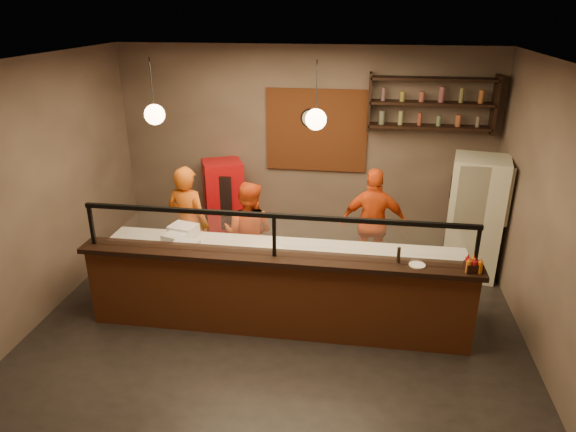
% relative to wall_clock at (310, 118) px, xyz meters
% --- Properties ---
extents(floor, '(6.00, 6.00, 0.00)m').
position_rel_wall_clock_xyz_m(floor, '(-0.10, -2.46, -2.10)').
color(floor, black).
rests_on(floor, ground).
extents(ceiling, '(6.00, 6.00, 0.00)m').
position_rel_wall_clock_xyz_m(ceiling, '(-0.10, -2.46, 1.10)').
color(ceiling, '#3C332E').
rests_on(ceiling, wall_back).
extents(wall_back, '(6.00, 0.00, 6.00)m').
position_rel_wall_clock_xyz_m(wall_back, '(-0.10, 0.04, -0.50)').
color(wall_back, '#776157').
rests_on(wall_back, floor).
extents(wall_left, '(0.00, 5.00, 5.00)m').
position_rel_wall_clock_xyz_m(wall_left, '(-3.10, -2.46, -0.50)').
color(wall_left, '#776157').
rests_on(wall_left, floor).
extents(wall_right, '(0.00, 5.00, 5.00)m').
position_rel_wall_clock_xyz_m(wall_right, '(2.90, -2.46, -0.50)').
color(wall_right, '#776157').
rests_on(wall_right, floor).
extents(wall_front, '(6.00, 0.00, 6.00)m').
position_rel_wall_clock_xyz_m(wall_front, '(-0.10, -4.96, -0.50)').
color(wall_front, '#776157').
rests_on(wall_front, floor).
extents(brick_patch, '(1.60, 0.04, 1.30)m').
position_rel_wall_clock_xyz_m(brick_patch, '(0.10, 0.01, -0.20)').
color(brick_patch, brown).
rests_on(brick_patch, wall_back).
extents(service_counter, '(4.60, 0.25, 1.00)m').
position_rel_wall_clock_xyz_m(service_counter, '(-0.10, -2.76, -1.60)').
color(service_counter, brown).
rests_on(service_counter, floor).
extents(counter_ledge, '(4.70, 0.37, 0.06)m').
position_rel_wall_clock_xyz_m(counter_ledge, '(-0.10, -2.76, -1.07)').
color(counter_ledge, black).
rests_on(counter_ledge, service_counter).
extents(worktop_cabinet, '(4.60, 0.75, 0.85)m').
position_rel_wall_clock_xyz_m(worktop_cabinet, '(-0.10, -2.26, -1.68)').
color(worktop_cabinet, gray).
rests_on(worktop_cabinet, floor).
extents(worktop, '(4.60, 0.75, 0.05)m').
position_rel_wall_clock_xyz_m(worktop, '(-0.10, -2.26, -1.23)').
color(worktop, silver).
rests_on(worktop, worktop_cabinet).
extents(sneeze_guard, '(4.50, 0.05, 0.52)m').
position_rel_wall_clock_xyz_m(sneeze_guard, '(-0.10, -2.76, -0.73)').
color(sneeze_guard, white).
rests_on(sneeze_guard, counter_ledge).
extents(wall_shelving, '(1.84, 0.28, 0.85)m').
position_rel_wall_clock_xyz_m(wall_shelving, '(1.80, -0.14, 0.30)').
color(wall_shelving, black).
rests_on(wall_shelving, wall_back).
extents(wall_clock, '(0.30, 0.04, 0.30)m').
position_rel_wall_clock_xyz_m(wall_clock, '(0.00, 0.00, 0.00)').
color(wall_clock, black).
rests_on(wall_clock, wall_back).
extents(pendant_left, '(0.24, 0.24, 0.77)m').
position_rel_wall_clock_xyz_m(pendant_left, '(-1.60, -2.26, 0.45)').
color(pendant_left, black).
rests_on(pendant_left, ceiling).
extents(pendant_right, '(0.24, 0.24, 0.77)m').
position_rel_wall_clock_xyz_m(pendant_right, '(0.30, -2.26, 0.45)').
color(pendant_right, black).
rests_on(pendant_right, ceiling).
extents(cook_left, '(0.70, 0.53, 1.70)m').
position_rel_wall_clock_xyz_m(cook_left, '(-1.56, -1.54, -1.25)').
color(cook_left, '#C85612').
rests_on(cook_left, floor).
extents(cook_mid, '(0.81, 0.66, 1.53)m').
position_rel_wall_clock_xyz_m(cook_mid, '(-0.68, -1.57, -1.33)').
color(cook_mid, '#D04313').
rests_on(cook_mid, floor).
extents(cook_right, '(0.97, 0.42, 1.64)m').
position_rel_wall_clock_xyz_m(cook_right, '(1.06, -1.06, -1.28)').
color(cook_right, '#EA4F16').
rests_on(cook_right, floor).
extents(fridge, '(0.86, 0.82, 1.79)m').
position_rel_wall_clock_xyz_m(fridge, '(2.50, -0.80, -1.21)').
color(fridge, beige).
rests_on(fridge, floor).
extents(red_cooler, '(0.78, 0.76, 1.42)m').
position_rel_wall_clock_xyz_m(red_cooler, '(-1.38, -0.31, -1.39)').
color(red_cooler, '#B50C0F').
rests_on(red_cooler, floor).
extents(pizza_dough, '(0.47, 0.47, 0.01)m').
position_rel_wall_clock_xyz_m(pizza_dough, '(-0.32, -2.33, -1.19)').
color(pizza_dough, silver).
rests_on(pizza_dough, worktop).
extents(prep_tub_a, '(0.33, 0.29, 0.14)m').
position_rel_wall_clock_xyz_m(prep_tub_a, '(-1.47, -2.32, -1.13)').
color(prep_tub_a, silver).
rests_on(prep_tub_a, worktop).
extents(prep_tub_b, '(0.39, 0.34, 0.17)m').
position_rel_wall_clock_xyz_m(prep_tub_b, '(-1.43, -2.09, -1.12)').
color(prep_tub_b, silver).
rests_on(prep_tub_b, worktop).
extents(prep_tub_c, '(0.33, 0.29, 0.15)m').
position_rel_wall_clock_xyz_m(prep_tub_c, '(-1.25, -2.53, -1.13)').
color(prep_tub_c, silver).
rests_on(prep_tub_c, worktop).
extents(rolling_pin, '(0.39, 0.09, 0.07)m').
position_rel_wall_clock_xyz_m(rolling_pin, '(-1.37, -2.24, -1.17)').
color(rolling_pin, yellow).
rests_on(rolling_pin, worktop).
extents(condiment_caddy, '(0.20, 0.17, 0.10)m').
position_rel_wall_clock_xyz_m(condiment_caddy, '(2.10, -2.81, -0.99)').
color(condiment_caddy, black).
rests_on(condiment_caddy, counter_ledge).
extents(pepper_mill, '(0.04, 0.04, 0.18)m').
position_rel_wall_clock_xyz_m(pepper_mill, '(1.30, -2.71, -0.95)').
color(pepper_mill, black).
rests_on(pepper_mill, counter_ledge).
extents(small_plate, '(0.24, 0.24, 0.01)m').
position_rel_wall_clock_xyz_m(small_plate, '(1.51, -2.76, -1.03)').
color(small_plate, silver).
rests_on(small_plate, counter_ledge).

